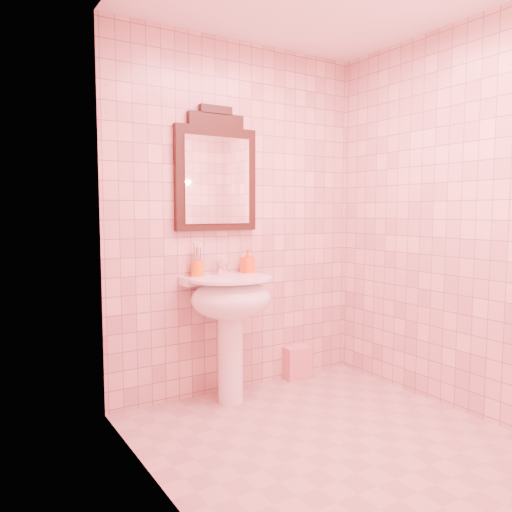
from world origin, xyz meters
TOP-DOWN VIEW (x-y plane):
  - floor at (0.00, 0.00)m, footprint 2.20×2.20m
  - back_wall at (0.00, 1.10)m, footprint 2.00×0.02m
  - pedestal_sink at (-0.21, 0.87)m, footprint 0.58×0.58m
  - faucet at (-0.21, 1.01)m, footprint 0.04×0.16m
  - mirror at (-0.21, 1.07)m, footprint 0.61×0.06m
  - toothbrush_cup at (-0.37, 1.04)m, footprint 0.09×0.09m
  - soap_dispenser at (0.01, 1.02)m, footprint 0.09×0.09m
  - towel at (0.47, 1.04)m, footprint 0.22×0.15m

SIDE VIEW (x-z plane):
  - floor at x=0.00m, z-range 0.00..0.00m
  - towel at x=0.47m, z-range 0.00..0.25m
  - pedestal_sink at x=-0.21m, z-range 0.23..1.09m
  - faucet at x=-0.21m, z-range 0.87..0.97m
  - toothbrush_cup at x=-0.37m, z-range 0.82..1.02m
  - soap_dispenser at x=0.01m, z-range 0.86..1.03m
  - back_wall at x=0.00m, z-range 0.00..2.50m
  - mirror at x=-0.21m, z-range 1.14..1.99m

